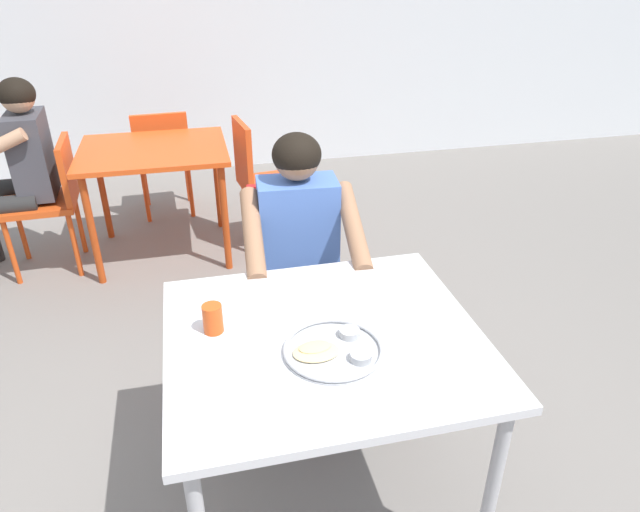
{
  "coord_description": "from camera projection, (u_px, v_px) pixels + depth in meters",
  "views": [
    {
      "loc": [
        -0.28,
        -1.44,
        1.85
      ],
      "look_at": [
        0.12,
        0.26,
        0.9
      ],
      "focal_mm": 32.12,
      "sensor_mm": 36.0,
      "label": 1
    }
  ],
  "objects": [
    {
      "name": "ground_plane",
      "position": [
        304.0,
        503.0,
        2.18
      ],
      "size": [
        12.0,
        12.0,
        0.05
      ],
      "primitive_type": "cube",
      "color": "slate"
    },
    {
      "name": "table_foreground",
      "position": [
        324.0,
        355.0,
        1.87
      ],
      "size": [
        1.0,
        0.9,
        0.75
      ],
      "color": "silver",
      "rests_on": "ground"
    },
    {
      "name": "thali_tray",
      "position": [
        334.0,
        349.0,
        1.75
      ],
      "size": [
        0.31,
        0.31,
        0.03
      ],
      "color": "#B7BABF",
      "rests_on": "table_foreground"
    },
    {
      "name": "drinking_cup",
      "position": [
        213.0,
        318.0,
        1.82
      ],
      "size": [
        0.06,
        0.06,
        0.1
      ],
      "color": "#D84C19",
      "rests_on": "table_foreground"
    },
    {
      "name": "chair_foreground",
      "position": [
        295.0,
        263.0,
        2.74
      ],
      "size": [
        0.45,
        0.45,
        0.87
      ],
      "color": "red",
      "rests_on": "ground"
    },
    {
      "name": "diner_foreground",
      "position": [
        301.0,
        247.0,
        2.45
      ],
      "size": [
        0.52,
        0.57,
        1.18
      ],
      "color": "#252525",
      "rests_on": "ground"
    },
    {
      "name": "table_background_red",
      "position": [
        155.0,
        162.0,
        3.61
      ],
      "size": [
        0.9,
        0.77,
        0.73
      ],
      "color": "#E04C19",
      "rests_on": "ground"
    },
    {
      "name": "chair_red_left",
      "position": [
        51.0,
        195.0,
        3.51
      ],
      "size": [
        0.46,
        0.43,
        0.83
      ],
      "color": "#D24919",
      "rests_on": "ground"
    },
    {
      "name": "chair_red_right",
      "position": [
        260.0,
        176.0,
        3.78
      ],
      "size": [
        0.46,
        0.43,
        0.87
      ],
      "color": "#D9471A",
      "rests_on": "ground"
    },
    {
      "name": "chair_red_far",
      "position": [
        163.0,
        155.0,
        4.23
      ],
      "size": [
        0.43,
        0.42,
        0.81
      ],
      "color": "#E84C1A",
      "rests_on": "ground"
    },
    {
      "name": "patron_background",
      "position": [
        16.0,
        161.0,
        3.41
      ],
      "size": [
        0.56,
        0.5,
        1.19
      ],
      "color": "#262626",
      "rests_on": "ground"
    }
  ]
}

